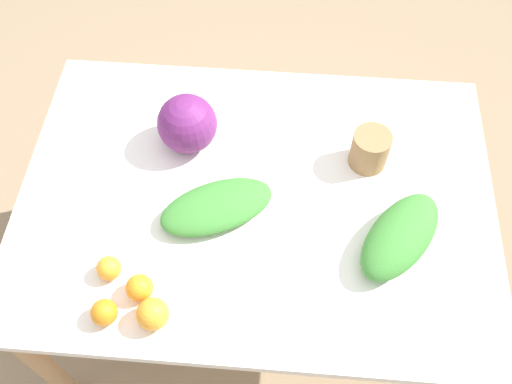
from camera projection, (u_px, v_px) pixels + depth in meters
ground_plane at (256, 296)px, 2.28m from camera, size 8.00×8.00×0.00m
dining_table at (256, 212)px, 1.72m from camera, size 1.37×0.98×0.76m
cabbage_purple at (187, 124)px, 1.67m from camera, size 0.18×0.18×0.18m
paper_bag at (370, 149)px, 1.66m from camera, size 0.11×0.11×0.12m
greens_bunch_scallion at (217, 207)px, 1.58m from camera, size 0.36×0.28×0.07m
greens_bunch_kale at (400, 236)px, 1.52m from camera, size 0.30×0.34×0.10m
orange_0 at (140, 288)px, 1.45m from camera, size 0.07×0.07×0.07m
orange_1 at (104, 312)px, 1.42m from camera, size 0.07×0.07×0.07m
orange_2 at (109, 268)px, 1.49m from camera, size 0.07×0.07×0.07m
orange_3 at (153, 314)px, 1.41m from camera, size 0.08×0.08×0.08m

